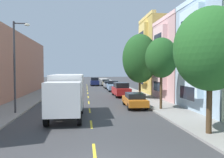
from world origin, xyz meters
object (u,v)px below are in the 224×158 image
parked_suv_red (121,89)px  moving_navy_sedan (95,81)px  street_tree_nearest (210,49)px  parked_sedan_silver (109,84)px  parked_pickup_white (67,84)px  parked_sedan_orange (135,100)px  street_lamp (16,61)px  parked_pickup_black (69,81)px  parked_hatchback_champagne (106,82)px  parked_hatchback_burgundy (59,89)px  street_tree_third (140,59)px  street_tree_second (161,58)px  parked_pickup_sky (113,86)px  delivery_box_truck (67,93)px

parked_suv_red → moving_navy_sedan: bearing=97.0°
street_tree_nearest → parked_suv_red: 18.87m
parked_sedan_silver → parked_pickup_white: parked_pickup_white is taller
street_tree_nearest → parked_pickup_white: street_tree_nearest is taller
parked_sedan_silver → parked_sedan_orange: bearing=-89.8°
street_lamp → parked_pickup_black: street_lamp is taller
parked_hatchback_champagne → parked_sedan_orange: bearing=-89.9°
parked_pickup_black → parked_hatchback_burgundy: bearing=-89.7°
parked_suv_red → moving_navy_sedan: 22.12m
parked_pickup_black → street_tree_third: bearing=-69.6°
street_tree_nearest → parked_suv_red: street_tree_nearest is taller
parked_hatchback_burgundy → parked_pickup_black: bearing=90.3°
parked_pickup_white → parked_sedan_orange: size_ratio=1.17×
parked_sedan_silver → moving_navy_sedan: (-2.47, 7.96, 0.24)m
street_tree_second → parked_pickup_sky: street_tree_second is taller
street_tree_second → delivery_box_truck: 8.86m
street_tree_third → parked_hatchback_burgundy: (-10.68, 7.12, -4.32)m
street_tree_nearest → street_lamp: size_ratio=0.93×
delivery_box_truck → parked_sedan_orange: 7.16m
delivery_box_truck → moving_navy_sedan: (3.60, 34.38, -0.88)m
street_tree_second → moving_navy_sedan: street_tree_second is taller
street_tree_nearest → street_tree_second: street_tree_nearest is taller
parked_pickup_white → parked_pickup_sky: size_ratio=0.99×
street_tree_nearest → street_lamp: (-12.36, 7.40, -0.37)m
parked_sedan_orange → street_lamp: bearing=-168.8°
parked_pickup_sky → moving_navy_sedan: (-2.69, 13.64, 0.16)m
parked_hatchback_burgundy → parked_pickup_black: size_ratio=0.76×
street_tree_second → parked_suv_red: size_ratio=1.32×
street_tree_second → parked_pickup_sky: bearing=95.8°
parked_pickup_black → delivery_box_truck: bearing=-86.2°
street_tree_third → parked_pickup_sky: bearing=99.7°
street_tree_nearest → street_tree_third: (0.00, 15.48, 0.30)m
parked_pickup_black → parked_pickup_sky: same height
street_tree_third → parked_hatchback_burgundy: size_ratio=1.98×
parked_hatchback_champagne → parked_suv_red: bearing=-89.5°
street_tree_nearest → parked_pickup_black: bearing=103.6°
street_lamp → parked_sedan_orange: street_lamp is taller
parked_pickup_white → parked_hatchback_burgundy: bearing=-90.1°
street_tree_second → street_tree_third: street_tree_third is taller
parked_pickup_sky → street_tree_third: bearing=-80.3°
parked_pickup_white → parked_sedan_orange: bearing=-71.5°
parked_pickup_black → parked_suv_red: bearing=-71.2°
parked_sedan_silver → parked_suv_red: (0.22, -14.00, 0.24)m
parked_pickup_black → moving_navy_sedan: (6.18, -4.15, 0.16)m
parked_hatchback_burgundy → parked_sedan_silver: bearing=48.9°
parked_sedan_silver → parked_suv_red: parked_suv_red is taller
street_lamp → moving_navy_sedan: bearing=76.7°
street_tree_third → parked_pickup_sky: 12.15m
street_lamp → parked_hatchback_burgundy: bearing=83.7°
parked_sedan_silver → parked_pickup_sky: parked_pickup_sky is taller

